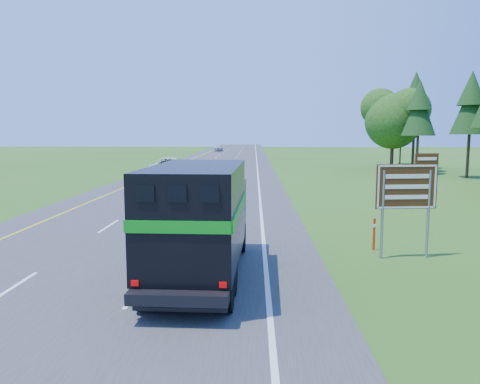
{
  "coord_description": "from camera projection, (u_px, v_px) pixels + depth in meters",
  "views": [
    {
      "loc": [
        5.1,
        -1.73,
        4.46
      ],
      "look_at": [
        4.37,
        22.26,
        1.42
      ],
      "focal_mm": 35.0,
      "sensor_mm": 36.0,
      "label": 1
    }
  ],
  "objects": [
    {
      "name": "far_car",
      "position": [
        218.0,
        148.0,
        114.2
      ],
      "size": [
        2.02,
        4.9,
        1.66
      ],
      "primitive_type": "imported",
      "rotation": [
        0.0,
        0.0,
        -0.01
      ],
      "color": "#B3B2B9",
      "rests_on": "road"
    },
    {
      "name": "delineator",
      "position": [
        374.0,
        233.0,
        17.86
      ],
      "size": [
        0.1,
        0.06,
        1.23
      ],
      "color": "red",
      "rests_on": "ground"
    },
    {
      "name": "lane_markings",
      "position": [
        208.0,
        173.0,
        52.0
      ],
      "size": [
        11.15,
        260.0,
        0.01
      ],
      "color": "yellow",
      "rests_on": "road"
    },
    {
      "name": "horse_truck",
      "position": [
        200.0,
        217.0,
        14.17
      ],
      "size": [
        2.71,
        7.98,
        3.5
      ],
      "rotation": [
        0.0,
        0.0,
        -0.03
      ],
      "color": "black",
      "rests_on": "road"
    },
    {
      "name": "white_suv",
      "position": [
        169.0,
        166.0,
        49.02
      ],
      "size": [
        3.53,
        6.86,
        1.85
      ],
      "primitive_type": "imported",
      "rotation": [
        0.0,
        0.0,
        -0.07
      ],
      "color": "white",
      "rests_on": "road"
    },
    {
      "name": "road",
      "position": [
        208.0,
        173.0,
        52.01
      ],
      "size": [
        15.0,
        260.0,
        0.04
      ],
      "primitive_type": "cube",
      "color": "#38383A",
      "rests_on": "ground"
    },
    {
      "name": "exit_sign",
      "position": [
        408.0,
        191.0,
        16.49
      ],
      "size": [
        2.21,
        0.32,
        3.75
      ],
      "rotation": [
        0.0,
        0.0,
        0.11
      ],
      "color": "gray",
      "rests_on": "ground"
    }
  ]
}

